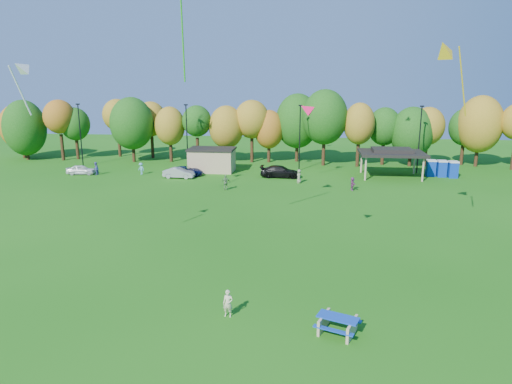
# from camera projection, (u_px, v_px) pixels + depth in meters

# --- Properties ---
(ground) EXTENTS (160.00, 160.00, 0.00)m
(ground) POSITION_uv_depth(u_px,v_px,m) (244.00, 303.00, 25.69)
(ground) COLOR #19600F
(ground) RESTS_ON ground
(tree_line) EXTENTS (93.57, 10.55, 11.15)m
(tree_line) POSITION_uv_depth(u_px,v_px,m) (281.00, 124.00, 68.34)
(tree_line) COLOR black
(tree_line) RESTS_ON ground
(lamp_posts) EXTENTS (64.50, 0.25, 9.09)m
(lamp_posts) POSITION_uv_depth(u_px,v_px,m) (300.00, 136.00, 62.91)
(lamp_posts) COLOR black
(lamp_posts) RESTS_ON ground
(utility_building) EXTENTS (6.30, 4.30, 3.25)m
(utility_building) POSITION_uv_depth(u_px,v_px,m) (212.00, 160.00, 63.14)
(utility_building) COLOR tan
(utility_building) RESTS_ON ground
(pavilion) EXTENTS (8.20, 6.20, 3.77)m
(pavilion) POSITION_uv_depth(u_px,v_px,m) (392.00, 152.00, 59.02)
(pavilion) COLOR tan
(pavilion) RESTS_ON ground
(porta_potties) EXTENTS (3.75, 1.86, 2.18)m
(porta_potties) POSITION_uv_depth(u_px,v_px,m) (442.00, 169.00, 59.53)
(porta_potties) COLOR #0C35A6
(porta_potties) RESTS_ON ground
(picnic_table) EXTENTS (2.47, 2.27, 0.87)m
(picnic_table) POSITION_uv_depth(u_px,v_px,m) (338.00, 324.00, 22.52)
(picnic_table) COLOR tan
(picnic_table) RESTS_ON ground
(kite_flyer) EXTENTS (0.57, 0.40, 1.49)m
(kite_flyer) POSITION_uv_depth(u_px,v_px,m) (228.00, 303.00, 24.05)
(kite_flyer) COLOR beige
(kite_flyer) RESTS_ON ground
(car_a) EXTENTS (3.92, 2.03, 1.27)m
(car_a) POSITION_uv_depth(u_px,v_px,m) (81.00, 170.00, 61.22)
(car_a) COLOR white
(car_a) RESTS_ON ground
(car_b) EXTENTS (4.11, 1.57, 1.34)m
(car_b) POSITION_uv_depth(u_px,v_px,m) (179.00, 173.00, 58.91)
(car_b) COLOR #A7A6AC
(car_b) RESTS_ON ground
(car_c) EXTENTS (4.93, 3.02, 1.28)m
(car_c) POSITION_uv_depth(u_px,v_px,m) (185.00, 171.00, 60.19)
(car_c) COLOR #0B1547
(car_c) RESTS_ON ground
(car_d) EXTENTS (5.30, 2.30, 1.52)m
(car_d) POSITION_uv_depth(u_px,v_px,m) (280.00, 172.00, 59.30)
(car_d) COLOR black
(car_d) RESTS_ON ground
(far_person_0) EXTENTS (0.69, 0.87, 1.74)m
(far_person_0) POSITION_uv_depth(u_px,v_px,m) (96.00, 168.00, 60.85)
(far_person_0) COLOR #514FAE
(far_person_0) RESTS_ON ground
(far_person_1) EXTENTS (0.66, 0.90, 1.69)m
(far_person_1) POSITION_uv_depth(u_px,v_px,m) (299.00, 176.00, 55.98)
(far_person_1) COLOR gray
(far_person_1) RESTS_ON ground
(far_person_2) EXTENTS (1.18, 1.00, 1.59)m
(far_person_2) POSITION_uv_depth(u_px,v_px,m) (141.00, 169.00, 61.17)
(far_person_2) COLOR #55A1BB
(far_person_2) RESTS_ON ground
(far_person_3) EXTENTS (1.10, 0.64, 1.77)m
(far_person_3) POSITION_uv_depth(u_px,v_px,m) (226.00, 183.00, 52.29)
(far_person_3) COLOR #58824F
(far_person_3) RESTS_ON ground
(far_person_4) EXTENTS (0.65, 1.48, 1.54)m
(far_person_4) POSITION_uv_depth(u_px,v_px,m) (352.00, 184.00, 52.19)
(far_person_4) COLOR #873875
(far_person_4) RESTS_ON ground
(kite_5) EXTENTS (2.95, 2.81, 5.53)m
(kite_5) POSITION_uv_depth(u_px,v_px,m) (445.00, 50.00, 32.21)
(kite_5) COLOR gold
(kite_13) EXTENTS (1.30, 2.08, 3.38)m
(kite_13) POSITION_uv_depth(u_px,v_px,m) (20.00, 68.00, 26.86)
(kite_13) COLOR silver
(kite_14) EXTENTS (1.20, 0.98, 1.13)m
(kite_14) POSITION_uv_depth(u_px,v_px,m) (306.00, 109.00, 28.71)
(kite_14) COLOR #D50B47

